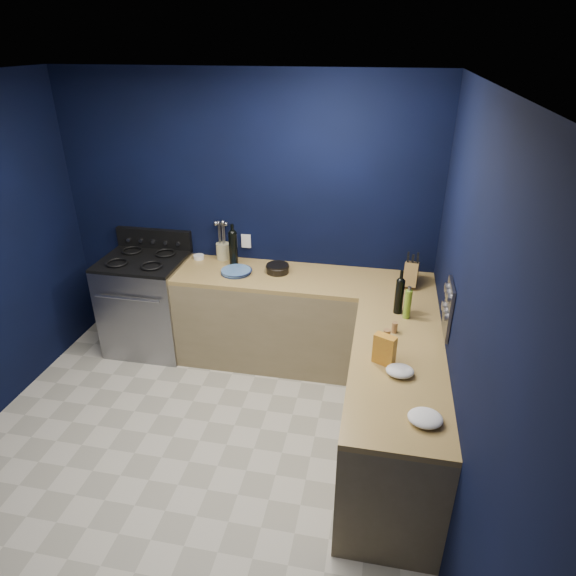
% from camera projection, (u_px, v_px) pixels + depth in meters
% --- Properties ---
extents(floor, '(3.50, 3.50, 0.02)m').
position_uv_depth(floor, '(189.00, 463.00, 3.70)').
color(floor, '#BDB6A5').
rests_on(floor, ground).
extents(ceiling, '(3.50, 3.50, 0.02)m').
position_uv_depth(ceiling, '(143.00, 82.00, 2.52)').
color(ceiling, silver).
rests_on(ceiling, ground).
extents(wall_back, '(3.50, 0.02, 2.60)m').
position_uv_depth(wall_back, '(246.00, 218.00, 4.66)').
color(wall_back, black).
rests_on(wall_back, ground).
extents(wall_right, '(0.02, 3.50, 2.60)m').
position_uv_depth(wall_right, '(465.00, 338.00, 2.81)').
color(wall_right, black).
rests_on(wall_right, ground).
extents(cab_back, '(2.30, 0.63, 0.86)m').
position_uv_depth(cab_back, '(302.00, 322.00, 4.66)').
color(cab_back, '#847351').
rests_on(cab_back, floor).
extents(top_back, '(2.30, 0.63, 0.04)m').
position_uv_depth(top_back, '(303.00, 279.00, 4.46)').
color(top_back, brown).
rests_on(top_back, cab_back).
extents(cab_right, '(0.63, 1.67, 0.86)m').
position_uv_depth(cab_right, '(392.00, 416.00, 3.51)').
color(cab_right, '#847351').
rests_on(cab_right, floor).
extents(top_right, '(0.63, 1.67, 0.04)m').
position_uv_depth(top_right, '(398.00, 363.00, 3.31)').
color(top_right, brown).
rests_on(top_right, cab_right).
extents(gas_range, '(0.76, 0.66, 0.92)m').
position_uv_depth(gas_range, '(148.00, 305.00, 4.90)').
color(gas_range, gray).
rests_on(gas_range, floor).
extents(oven_door, '(0.59, 0.02, 0.42)m').
position_uv_depth(oven_door, '(133.00, 322.00, 4.62)').
color(oven_door, black).
rests_on(oven_door, gas_range).
extents(cooktop, '(0.76, 0.66, 0.03)m').
position_uv_depth(cooktop, '(142.00, 261.00, 4.68)').
color(cooktop, black).
rests_on(cooktop, gas_range).
extents(backguard, '(0.76, 0.06, 0.20)m').
position_uv_depth(backguard, '(154.00, 239.00, 4.90)').
color(backguard, black).
rests_on(backguard, gas_range).
extents(spice_panel, '(0.02, 0.28, 0.38)m').
position_uv_depth(spice_panel, '(448.00, 309.00, 3.35)').
color(spice_panel, gray).
rests_on(spice_panel, wall_right).
extents(wall_outlet, '(0.09, 0.02, 0.13)m').
position_uv_depth(wall_outlet, '(246.00, 241.00, 4.74)').
color(wall_outlet, white).
rests_on(wall_outlet, wall_back).
extents(plate_stack, '(0.27, 0.27, 0.03)m').
position_uv_depth(plate_stack, '(236.00, 271.00, 4.51)').
color(plate_stack, teal).
rests_on(plate_stack, top_back).
extents(ramekin, '(0.12, 0.12, 0.04)m').
position_uv_depth(ramekin, '(199.00, 257.00, 4.80)').
color(ramekin, white).
rests_on(ramekin, top_back).
extents(utensil_crock, '(0.15, 0.15, 0.16)m').
position_uv_depth(utensil_crock, '(223.00, 251.00, 4.78)').
color(utensil_crock, beige).
rests_on(utensil_crock, top_back).
extents(wine_bottle_back, '(0.10, 0.10, 0.33)m').
position_uv_depth(wine_bottle_back, '(233.00, 249.00, 4.60)').
color(wine_bottle_back, black).
rests_on(wine_bottle_back, top_back).
extents(lemon_basket, '(0.23, 0.23, 0.08)m').
position_uv_depth(lemon_basket, '(278.00, 269.00, 4.52)').
color(lemon_basket, black).
rests_on(lemon_basket, top_back).
extents(knife_block, '(0.14, 0.25, 0.25)m').
position_uv_depth(knife_block, '(411.00, 274.00, 4.26)').
color(knife_block, brown).
rests_on(knife_block, top_back).
extents(wine_bottle_right, '(0.09, 0.09, 0.27)m').
position_uv_depth(wine_bottle_right, '(399.00, 297.00, 3.82)').
color(wine_bottle_right, black).
rests_on(wine_bottle_right, top_right).
extents(oil_bottle, '(0.07, 0.07, 0.23)m').
position_uv_depth(oil_bottle, '(408.00, 304.00, 3.75)').
color(oil_bottle, olive).
rests_on(oil_bottle, top_right).
extents(spice_jar_near, '(0.06, 0.06, 0.11)m').
position_uv_depth(spice_jar_near, '(387.00, 337.00, 3.47)').
color(spice_jar_near, olive).
rests_on(spice_jar_near, top_right).
extents(spice_jar_far, '(0.05, 0.05, 0.08)m').
position_uv_depth(spice_jar_far, '(395.00, 327.00, 3.60)').
color(spice_jar_far, olive).
rests_on(spice_jar_far, top_right).
extents(crouton_bag, '(0.16, 0.12, 0.21)m').
position_uv_depth(crouton_bag, '(384.00, 350.00, 3.23)').
color(crouton_bag, '#A62818').
rests_on(crouton_bag, top_right).
extents(towel_front, '(0.21, 0.19, 0.06)m').
position_uv_depth(towel_front, '(400.00, 371.00, 3.15)').
color(towel_front, white).
rests_on(towel_front, top_right).
extents(towel_end, '(0.24, 0.23, 0.06)m').
position_uv_depth(towel_end, '(425.00, 418.00, 2.76)').
color(towel_end, white).
rests_on(towel_end, top_right).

